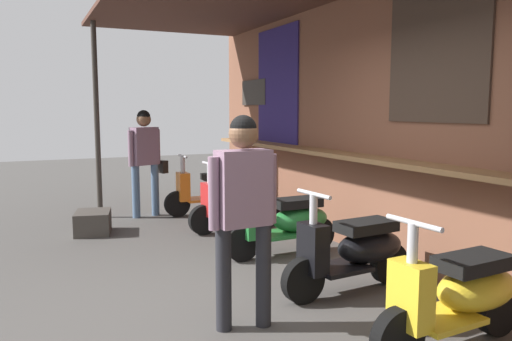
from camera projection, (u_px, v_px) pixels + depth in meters
name	position (u px, v px, depth m)	size (l,w,h in m)	color
ground_plane	(246.00, 309.00, 4.20)	(28.27, 28.27, 0.00)	#474442
market_stall_facade	(417.00, 93.00, 4.74)	(10.10, 2.85, 3.22)	brown
scooter_orange	(212.00, 190.00, 7.99)	(0.46, 1.40, 0.97)	orange
scooter_red	(242.00, 202.00, 6.92)	(0.47, 1.40, 0.97)	red
scooter_green	(288.00, 221.00, 5.73)	(0.46, 1.40, 0.97)	#237533
scooter_black	(356.00, 250.00, 4.56)	(0.49, 1.40, 0.97)	black
scooter_yellow	(461.00, 294.00, 3.47)	(0.48, 1.40, 0.97)	gold
shopper_with_handbag	(145.00, 152.00, 7.71)	(0.44, 0.65, 1.66)	slate
shopper_browsing	(243.00, 200.00, 3.72)	(0.22, 0.56, 1.63)	#232328
merchandise_crate	(93.00, 222.00, 6.74)	(0.56, 0.45, 0.30)	#3D3833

